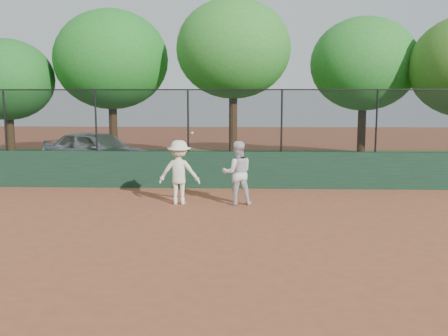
{
  "coord_description": "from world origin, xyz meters",
  "views": [
    {
      "loc": [
        1.26,
        -10.02,
        2.94
      ],
      "look_at": [
        0.8,
        2.2,
        1.2
      ],
      "focal_mm": 40.0,
      "sensor_mm": 36.0,
      "label": 1
    }
  ],
  "objects_px": {
    "tree_3": "(364,64)",
    "parked_car": "(97,151)",
    "player_second": "(237,173)",
    "player_main": "(179,172)",
    "tree_0": "(7,80)",
    "tree_2": "(233,49)",
    "tree_1": "(111,60)"
  },
  "relations": [
    {
      "from": "tree_3",
      "to": "parked_car",
      "type": "bearing_deg",
      "value": -166.16
    },
    {
      "from": "player_second",
      "to": "tree_3",
      "type": "distance_m",
      "value": 11.01
    },
    {
      "from": "tree_1",
      "to": "tree_2",
      "type": "height_order",
      "value": "tree_2"
    },
    {
      "from": "tree_0",
      "to": "tree_1",
      "type": "distance_m",
      "value": 4.55
    },
    {
      "from": "player_second",
      "to": "parked_car",
      "type": "bearing_deg",
      "value": -56.29
    },
    {
      "from": "parked_car",
      "to": "player_main",
      "type": "bearing_deg",
      "value": -119.41
    },
    {
      "from": "parked_car",
      "to": "tree_0",
      "type": "height_order",
      "value": "tree_0"
    },
    {
      "from": "tree_3",
      "to": "player_second",
      "type": "bearing_deg",
      "value": -121.42
    },
    {
      "from": "parked_car",
      "to": "tree_3",
      "type": "relative_size",
      "value": 0.75
    },
    {
      "from": "player_main",
      "to": "player_second",
      "type": "bearing_deg",
      "value": 0.21
    },
    {
      "from": "player_main",
      "to": "tree_0",
      "type": "distance_m",
      "value": 11.9
    },
    {
      "from": "player_second",
      "to": "tree_3",
      "type": "height_order",
      "value": "tree_3"
    },
    {
      "from": "tree_2",
      "to": "tree_3",
      "type": "relative_size",
      "value": 1.08
    },
    {
      "from": "tree_1",
      "to": "tree_3",
      "type": "bearing_deg",
      "value": 2.7
    },
    {
      "from": "tree_0",
      "to": "player_second",
      "type": "bearing_deg",
      "value": -38.23
    },
    {
      "from": "player_second",
      "to": "tree_1",
      "type": "height_order",
      "value": "tree_1"
    },
    {
      "from": "tree_2",
      "to": "tree_3",
      "type": "distance_m",
      "value": 5.92
    },
    {
      "from": "player_second",
      "to": "tree_3",
      "type": "bearing_deg",
      "value": -130.51
    },
    {
      "from": "tree_2",
      "to": "tree_1",
      "type": "bearing_deg",
      "value": 169.82
    },
    {
      "from": "tree_0",
      "to": "tree_3",
      "type": "bearing_deg",
      "value": 3.71
    },
    {
      "from": "parked_car",
      "to": "tree_3",
      "type": "xyz_separation_m",
      "value": [
        11.15,
        2.75,
        3.55
      ]
    },
    {
      "from": "tree_2",
      "to": "player_main",
      "type": "bearing_deg",
      "value": -100.2
    },
    {
      "from": "parked_car",
      "to": "tree_2",
      "type": "relative_size",
      "value": 0.69
    },
    {
      "from": "tree_0",
      "to": "tree_3",
      "type": "height_order",
      "value": "tree_3"
    },
    {
      "from": "tree_0",
      "to": "tree_3",
      "type": "distance_m",
      "value": 15.53
    },
    {
      "from": "player_second",
      "to": "tree_2",
      "type": "height_order",
      "value": "tree_2"
    },
    {
      "from": "player_main",
      "to": "tree_0",
      "type": "bearing_deg",
      "value": 136.84
    },
    {
      "from": "parked_car",
      "to": "player_second",
      "type": "bearing_deg",
      "value": -110.28
    },
    {
      "from": "player_second",
      "to": "tree_2",
      "type": "xyz_separation_m",
      "value": [
        -0.26,
        7.43,
        4.02
      ]
    },
    {
      "from": "parked_car",
      "to": "player_main",
      "type": "height_order",
      "value": "player_main"
    },
    {
      "from": "player_second",
      "to": "player_main",
      "type": "bearing_deg",
      "value": -8.88
    },
    {
      "from": "tree_0",
      "to": "player_main",
      "type": "bearing_deg",
      "value": -43.16
    }
  ]
}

